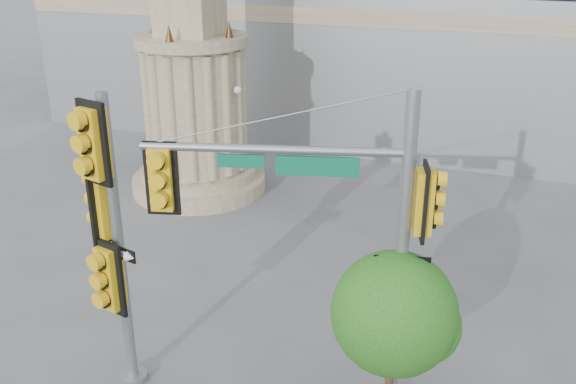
% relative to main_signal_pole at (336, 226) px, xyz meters
% --- Properties ---
extents(monument, '(4.40, 4.40, 16.60)m').
position_rel_main_signal_pole_xyz_m(monument, '(-7.19, 8.70, 1.81)').
color(monument, gray).
rests_on(monument, ground).
extents(main_signal_pole, '(4.55, 1.59, 5.99)m').
position_rel_main_signal_pole_xyz_m(main_signal_pole, '(0.00, 0.00, 0.00)').
color(main_signal_pole, slate).
rests_on(main_signal_pole, ground).
extents(secondary_signal_pole, '(0.99, 0.88, 5.72)m').
position_rel_main_signal_pole_xyz_m(secondary_signal_pole, '(-3.94, -0.64, -0.35)').
color(secondary_signal_pole, slate).
rests_on(secondary_signal_pole, ground).
extents(street_tree, '(2.15, 2.10, 3.35)m').
position_rel_main_signal_pole_xyz_m(street_tree, '(1.08, 0.02, -1.51)').
color(street_tree, gray).
rests_on(street_tree, ground).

